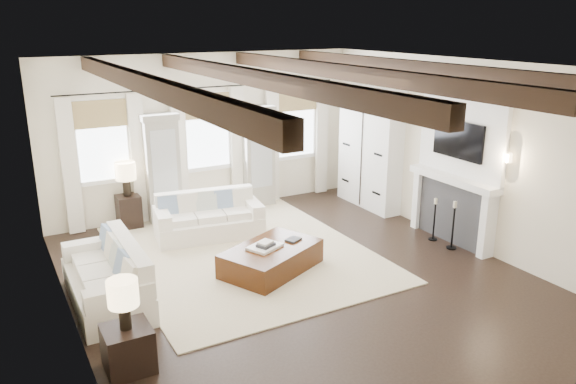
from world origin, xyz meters
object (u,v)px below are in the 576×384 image
sofa_back (208,219)px  ottoman (271,259)px  sofa_left (111,279)px  side_table_front (128,349)px  side_table_back (129,211)px

sofa_back → ottoman: size_ratio=1.30×
sofa_left → ottoman: 2.44m
sofa_left → ottoman: sofa_left is taller
sofa_left → side_table_front: size_ratio=3.86×
side_table_front → side_table_back: 4.74m
sofa_left → ottoman: (2.42, -0.18, -0.15)m
sofa_left → side_table_back: (0.96, 2.87, -0.03)m
side_table_back → sofa_back: bearing=-45.1°
sofa_left → side_table_front: bearing=-96.1°
sofa_back → ottoman: (0.31, -1.89, -0.13)m
sofa_back → ottoman: sofa_back is taller
ottoman → side_table_front: bearing=-174.4°
sofa_back → sofa_left: sofa_left is taller
sofa_left → side_table_back: size_ratio=3.19×
ottoman → side_table_back: (-1.47, 3.05, 0.11)m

